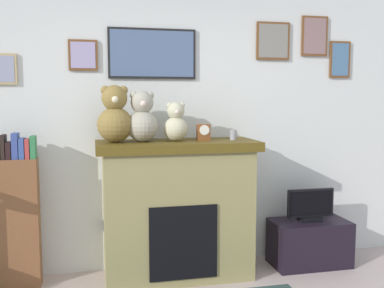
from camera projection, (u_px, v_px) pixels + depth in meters
The scene contains 10 objects.
back_wall at pixel (162, 129), 4.15m from camera, with size 5.20×0.15×2.60m.
fireplace at pixel (177, 209), 3.91m from camera, with size 1.41×0.61×1.23m.
bookshelf at pixel (16, 216), 3.69m from camera, with size 0.37×0.16×1.32m.
tv_stand at pixel (309, 243), 4.21m from camera, with size 0.73×0.40×0.43m, color black.
television at pixel (310, 206), 4.17m from camera, with size 0.47×0.14×0.31m.
candle_jar at pixel (233, 135), 3.94m from camera, with size 0.06×0.06×0.09m, color gray.
mantel_clock at pixel (203, 132), 3.87m from camera, with size 0.11×0.08×0.15m.
teddy_bear_grey at pixel (115, 117), 3.69m from camera, with size 0.30×0.30×0.48m.
teddy_bear_cream at pixel (142, 119), 3.74m from camera, with size 0.27×0.27×0.44m.
teddy_bear_brown at pixel (176, 124), 3.81m from camera, with size 0.21×0.21×0.34m.
Camera 1 is at (-0.63, -2.10, 1.61)m, focal length 41.01 mm.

